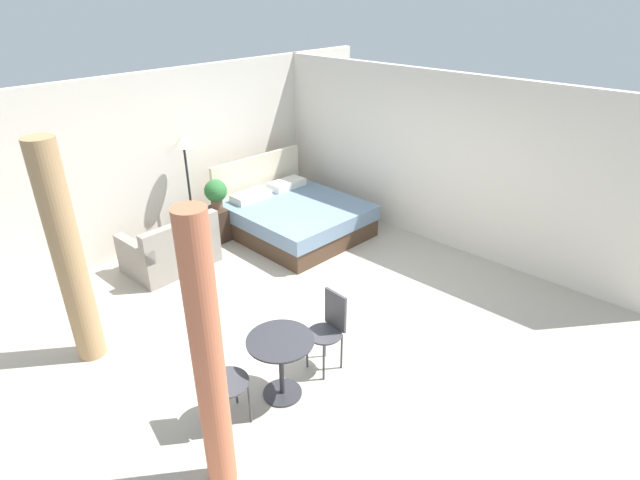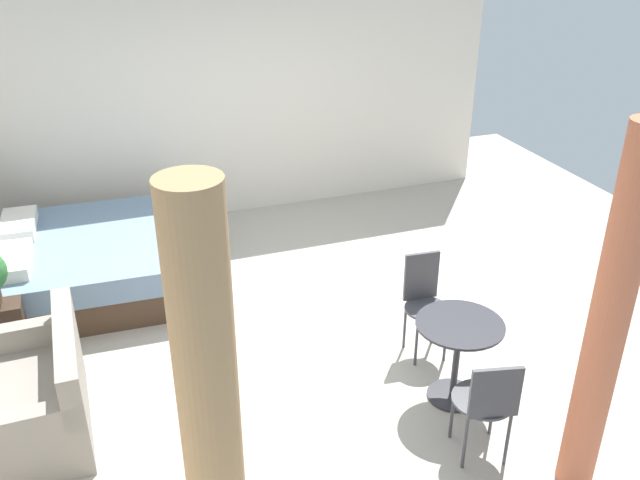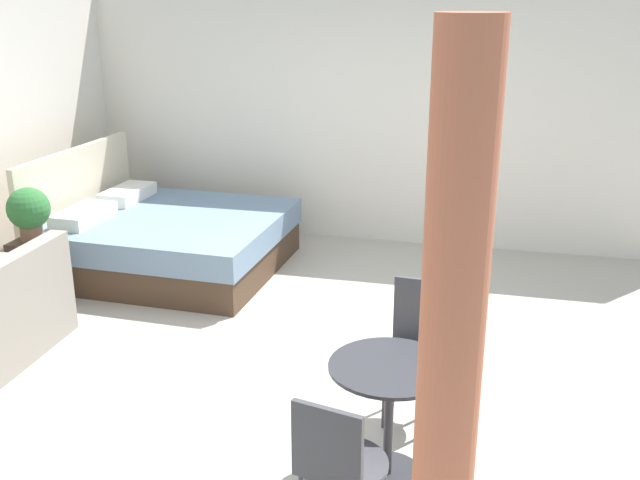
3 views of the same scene
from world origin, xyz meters
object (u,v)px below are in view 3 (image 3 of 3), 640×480
at_px(cafe_chair_near_window, 414,337).
at_px(cafe_chair_near_couch, 336,461).
at_px(potted_plant, 29,211).
at_px(balcony_table, 389,400).
at_px(nightstand, 46,266).
at_px(bed, 166,239).

bearing_deg(cafe_chair_near_window, cafe_chair_near_couch, 171.19).
xyz_separation_m(potted_plant, cafe_chair_near_window, (-1.08, -3.36, -0.26)).
xyz_separation_m(potted_plant, cafe_chair_near_couch, (-2.38, -3.16, -0.28)).
distance_m(potted_plant, cafe_chair_near_window, 3.54).
distance_m(balcony_table, cafe_chair_near_couch, 0.66).
height_order(nightstand, cafe_chair_near_window, cafe_chair_near_window).
relative_size(bed, cafe_chair_near_couch, 2.49).
distance_m(bed, cafe_chair_near_window, 3.30).
xyz_separation_m(nightstand, balcony_table, (-1.84, -3.28, 0.21)).
bearing_deg(nightstand, cafe_chair_near_window, -109.51).
distance_m(nightstand, cafe_chair_near_couch, 4.00).
height_order(balcony_table, cafe_chair_near_window, cafe_chair_near_window).
bearing_deg(nightstand, bed, -40.87).
bearing_deg(bed, nightstand, 139.13).
height_order(nightstand, cafe_chair_near_couch, cafe_chair_near_couch).
bearing_deg(cafe_chair_near_window, nightstand, 70.49).
relative_size(balcony_table, cafe_chair_near_couch, 0.81).
bearing_deg(nightstand, cafe_chair_near_couch, -128.39).
bearing_deg(cafe_chair_near_couch, bed, 35.66).
height_order(bed, nightstand, bed).
bearing_deg(potted_plant, cafe_chair_near_window, -107.81).
height_order(potted_plant, cafe_chair_near_window, potted_plant).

